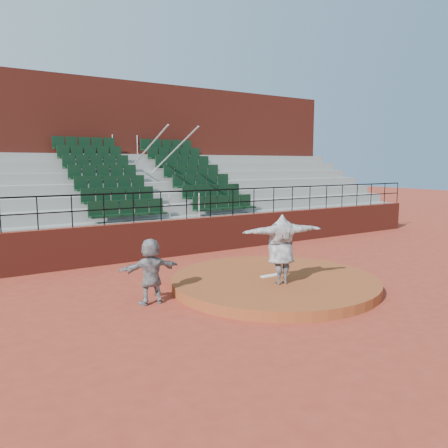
{
  "coord_description": "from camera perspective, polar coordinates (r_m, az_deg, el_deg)",
  "views": [
    {
      "loc": [
        -7.25,
        -8.86,
        3.27
      ],
      "look_at": [
        0.0,
        2.5,
        1.4
      ],
      "focal_mm": 35.0,
      "sensor_mm": 36.0,
      "label": 1
    }
  ],
  "objects": [
    {
      "name": "ground",
      "position": [
        11.91,
        6.55,
        -8.09
      ],
      "size": [
        90.0,
        90.0,
        0.0
      ],
      "primitive_type": "plane",
      "color": "#9E3523",
      "rests_on": "ground"
    },
    {
      "name": "pitchers_mound",
      "position": [
        11.87,
        6.56,
        -7.51
      ],
      "size": [
        5.5,
        5.5,
        0.25
      ],
      "primitive_type": "cylinder",
      "color": "brown",
      "rests_on": "ground"
    },
    {
      "name": "pitching_rubber",
      "position": [
        11.95,
        6.11,
        -6.71
      ],
      "size": [
        0.6,
        0.15,
        0.03
      ],
      "primitive_type": "cube",
      "color": "white",
      "rests_on": "pitchers_mound"
    },
    {
      "name": "boundary_wall",
      "position": [
        15.86,
        -4.87,
        -1.64
      ],
      "size": [
        24.0,
        0.3,
        1.3
      ],
      "primitive_type": "cube",
      "color": "maroon",
      "rests_on": "ground"
    },
    {
      "name": "wall_railing",
      "position": [
        15.69,
        -4.93,
        3.33
      ],
      "size": [
        24.04,
        0.05,
        1.03
      ],
      "color": "black",
      "rests_on": "boundary_wall"
    },
    {
      "name": "seating_deck",
      "position": [
        19.04,
        -10.01,
        2.23
      ],
      "size": [
        24.0,
        5.97,
        4.63
      ],
      "color": "gray",
      "rests_on": "ground"
    },
    {
      "name": "press_box_facade",
      "position": [
        22.66,
        -14.03,
        8.37
      ],
      "size": [
        24.0,
        3.0,
        7.1
      ],
      "primitive_type": "cube",
      "color": "maroon",
      "rests_on": "ground"
    },
    {
      "name": "pitcher",
      "position": [
        11.08,
        7.46,
        -3.28
      ],
      "size": [
        2.25,
        1.1,
        1.77
      ],
      "primitive_type": "imported",
      "rotation": [
        0.0,
        0.0,
        2.9
      ],
      "color": "black",
      "rests_on": "pitchers_mound"
    },
    {
      "name": "fielder",
      "position": [
        10.39,
        -9.55,
        -6.08
      ],
      "size": [
        1.47,
        0.56,
        1.56
      ],
      "primitive_type": "imported",
      "rotation": [
        0.0,
        0.0,
        3.07
      ],
      "color": "black",
      "rests_on": "ground"
    }
  ]
}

